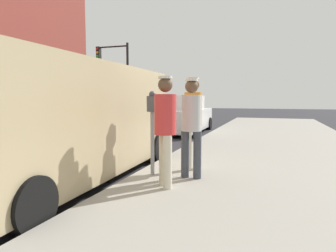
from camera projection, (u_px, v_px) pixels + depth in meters
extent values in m
plane|color=#2D2D33|center=(115.00, 165.00, 6.89)|extent=(80.00, 80.00, 0.00)
cube|color=#9E998E|center=(276.00, 175.00, 5.73)|extent=(5.00, 32.00, 0.15)
cylinder|color=gray|center=(152.00, 143.00, 5.44)|extent=(0.07, 0.07, 1.15)
cube|color=#4C4C51|center=(152.00, 104.00, 5.38)|extent=(0.14, 0.18, 0.28)
sphere|color=#47474C|center=(152.00, 94.00, 5.36)|extent=(0.12, 0.12, 0.12)
cylinder|color=#383D47|center=(197.00, 155.00, 5.19)|extent=(0.14, 0.14, 0.83)
cylinder|color=#383D47|center=(185.00, 154.00, 5.26)|extent=(0.14, 0.14, 0.83)
cylinder|color=#B7B7B7|center=(191.00, 113.00, 5.15)|extent=(0.34, 0.34, 0.62)
sphere|color=brown|center=(192.00, 87.00, 5.11)|extent=(0.22, 0.22, 0.22)
cylinder|color=silver|center=(192.00, 80.00, 5.10)|extent=(0.21, 0.21, 0.04)
cylinder|color=beige|center=(167.00, 162.00, 4.59)|extent=(0.14, 0.14, 0.83)
cylinder|color=beige|center=(163.00, 159.00, 4.80)|extent=(0.14, 0.14, 0.83)
cylinder|color=red|center=(165.00, 114.00, 4.63)|extent=(0.34, 0.34, 0.62)
sphere|color=brown|center=(165.00, 85.00, 4.59)|extent=(0.22, 0.22, 0.22)
cylinder|color=silver|center=(165.00, 77.00, 4.58)|extent=(0.21, 0.21, 0.04)
cylinder|color=beige|center=(198.00, 147.00, 5.89)|extent=(0.14, 0.14, 0.86)
cylinder|color=beige|center=(188.00, 148.00, 5.79)|extent=(0.14, 0.14, 0.86)
cylinder|color=orange|center=(193.00, 109.00, 5.77)|extent=(0.34, 0.34, 0.64)
sphere|color=brown|center=(193.00, 85.00, 5.73)|extent=(0.23, 0.23, 0.23)
cylinder|color=silver|center=(193.00, 78.00, 5.71)|extent=(0.22, 0.22, 0.04)
cube|color=tan|center=(69.00, 118.00, 5.54)|extent=(2.13, 5.25, 1.96)
cube|color=black|center=(127.00, 97.00, 7.82)|extent=(1.84, 0.13, 0.88)
cylinder|color=black|center=(88.00, 144.00, 7.85)|extent=(0.24, 0.69, 0.68)
cylinder|color=black|center=(156.00, 148.00, 7.27)|extent=(0.24, 0.69, 0.68)
cylinder|color=black|center=(31.00, 205.00, 3.38)|extent=(0.24, 0.69, 0.68)
cube|color=white|center=(183.00, 119.00, 13.37)|extent=(1.92, 4.44, 0.89)
cube|color=white|center=(182.00, 103.00, 13.09)|extent=(1.65, 2.02, 0.60)
cylinder|color=black|center=(175.00, 123.00, 15.22)|extent=(0.23, 0.60, 0.60)
cylinder|color=black|center=(209.00, 124.00, 14.70)|extent=(0.23, 0.60, 0.60)
cylinder|color=black|center=(152.00, 129.00, 12.10)|extent=(0.23, 0.60, 0.60)
cylinder|color=black|center=(194.00, 130.00, 11.57)|extent=(0.23, 0.60, 0.60)
cylinder|color=black|center=(128.00, 82.00, 20.10)|extent=(0.16, 0.16, 5.20)
cylinder|color=black|center=(111.00, 47.00, 20.27)|extent=(2.40, 0.10, 0.10)
cube|color=black|center=(99.00, 53.00, 20.63)|extent=(0.24, 0.32, 0.80)
sphere|color=red|center=(97.00, 49.00, 20.44)|extent=(0.17, 0.17, 0.17)
sphere|color=yellow|center=(97.00, 52.00, 20.47)|extent=(0.17, 0.17, 0.17)
sphere|color=green|center=(97.00, 56.00, 20.49)|extent=(0.17, 0.17, 0.17)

